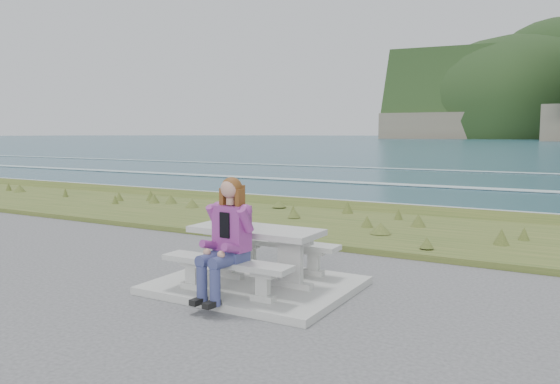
{
  "coord_description": "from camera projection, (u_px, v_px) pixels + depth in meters",
  "views": [
    {
      "loc": [
        3.9,
        -6.18,
        2.13
      ],
      "look_at": [
        -0.3,
        1.2,
        1.21
      ],
      "focal_mm": 35.0,
      "sensor_mm": 36.0,
      "label": 1
    }
  ],
  "objects": [
    {
      "name": "concrete_slab",
      "position": [
        256.0,
        285.0,
        7.48
      ],
      "size": [
        2.6,
        2.1,
        0.1
      ],
      "primitive_type": "cube",
      "color": "#979792",
      "rests_on": "ground"
    },
    {
      "name": "seated_woman",
      "position": [
        223.0,
        255.0,
        6.66
      ],
      "size": [
        0.49,
        0.79,
        1.49
      ],
      "rotation": [
        0.0,
        0.0,
        -0.09
      ],
      "color": "navy",
      "rests_on": "concrete_slab"
    },
    {
      "name": "bench_seaward",
      "position": [
        281.0,
        247.0,
        8.04
      ],
      "size": [
        1.8,
        0.35,
        0.45
      ],
      "color": "#979792",
      "rests_on": "concrete_slab"
    },
    {
      "name": "shore_drop",
      "position": [
        416.0,
        215.0,
        14.32
      ],
      "size": [
        160.0,
        0.8,
        2.2
      ],
      "primitive_type": "cube",
      "color": "#726355",
      "rests_on": "ground"
    },
    {
      "name": "picnic_table",
      "position": [
        256.0,
        240.0,
        7.41
      ],
      "size": [
        1.8,
        0.75,
        0.75
      ],
      "color": "#979792",
      "rests_on": "concrete_slab"
    },
    {
      "name": "grass_verge",
      "position": [
        379.0,
        232.0,
        11.81
      ],
      "size": [
        160.0,
        4.5,
        0.22
      ],
      "primitive_type": "cube",
      "color": "#2F4B1C",
      "rests_on": "ground"
    },
    {
      "name": "ocean",
      "position": [
        504.0,
        205.0,
        29.36
      ],
      "size": [
        1600.0,
        1600.0,
        0.09
      ],
      "color": "#1F4758",
      "rests_on": "ground"
    },
    {
      "name": "bench_landward",
      "position": [
        226.0,
        268.0,
        6.83
      ],
      "size": [
        1.8,
        0.35,
        0.45
      ],
      "color": "#979792",
      "rests_on": "concrete_slab"
    }
  ]
}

